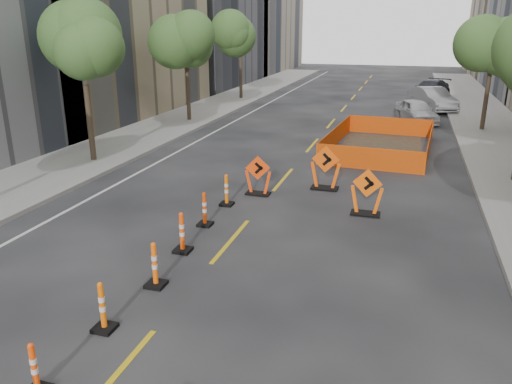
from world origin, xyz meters
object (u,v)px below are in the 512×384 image
(channelizer_1, at_px, (34,368))
(parked_car_mid, at_px, (432,99))
(chevron_sign_right, at_px, (367,192))
(chevron_sign_left, at_px, (258,175))
(parked_car_near, at_px, (416,111))
(parked_car_far, at_px, (430,90))
(channelizer_4, at_px, (182,232))
(chevron_sign_center, at_px, (325,168))
(channelizer_6, at_px, (226,190))
(channelizer_2, at_px, (102,306))
(channelizer_5, at_px, (205,209))
(channelizer_3, at_px, (155,265))

(channelizer_1, relative_size, parked_car_mid, 0.19)
(chevron_sign_right, bearing_deg, chevron_sign_left, 170.92)
(parked_car_near, xyz_separation_m, parked_car_far, (1.06, 10.64, 0.06))
(channelizer_4, bearing_deg, parked_car_mid, 75.05)
(channelizer_4, xyz_separation_m, chevron_sign_right, (4.34, 4.11, 0.20))
(chevron_sign_right, distance_m, parked_car_near, 16.78)
(parked_car_mid, bearing_deg, chevron_sign_center, -125.79)
(channelizer_6, xyz_separation_m, parked_car_near, (5.96, 17.14, 0.17))
(chevron_sign_right, bearing_deg, channelizer_1, -109.89)
(channelizer_2, height_order, parked_car_near, parked_car_near)
(parked_car_near, bearing_deg, channelizer_6, -130.65)
(channelizer_6, bearing_deg, channelizer_5, -90.38)
(channelizer_1, relative_size, chevron_sign_left, 0.67)
(channelizer_3, height_order, parked_car_near, parked_car_near)
(channelizer_4, height_order, chevron_sign_right, chevron_sign_right)
(channelizer_5, bearing_deg, parked_car_far, 76.64)
(channelizer_3, distance_m, chevron_sign_right, 7.26)
(channelizer_5, xyz_separation_m, chevron_sign_right, (4.47, 2.27, 0.23))
(channelizer_1, distance_m, parked_car_near, 26.99)
(channelizer_3, distance_m, parked_car_near, 23.36)
(channelizer_6, distance_m, parked_car_near, 18.15)
(channelizer_5, height_order, parked_car_near, parked_car_near)
(channelizer_2, xyz_separation_m, parked_car_near, (5.81, 24.51, 0.18))
(channelizer_1, height_order, parked_car_mid, parked_car_mid)
(channelizer_2, distance_m, channelizer_3, 1.85)
(channelizer_5, height_order, parked_car_mid, parked_car_mid)
(chevron_sign_right, xyz_separation_m, parked_car_far, (2.57, 27.35, 0.01))
(chevron_sign_center, distance_m, chevron_sign_right, 2.74)
(channelizer_6, distance_m, chevron_sign_left, 1.51)
(channelizer_6, xyz_separation_m, chevron_sign_left, (0.68, 1.33, 0.17))
(channelizer_4, bearing_deg, chevron_sign_center, 66.88)
(chevron_sign_right, height_order, parked_car_near, chevron_sign_right)
(parked_car_near, bearing_deg, chevron_sign_right, -116.62)
(parked_car_far, bearing_deg, parked_car_mid, -71.68)
(channelizer_2, height_order, parked_car_mid, parked_car_mid)
(chevron_sign_left, distance_m, parked_car_near, 16.67)
(chevron_sign_left, xyz_separation_m, parked_car_near, (5.29, 15.81, -0.01))
(parked_car_far, bearing_deg, channelizer_4, -84.02)
(channelizer_1, relative_size, channelizer_2, 0.90)
(channelizer_3, bearing_deg, channelizer_6, 93.14)
(channelizer_1, height_order, parked_car_near, parked_car_near)
(channelizer_1, distance_m, channelizer_6, 9.21)
(parked_car_far, bearing_deg, channelizer_2, -82.70)
(chevron_sign_center, bearing_deg, channelizer_2, -106.41)
(channelizer_3, relative_size, parked_car_mid, 0.23)
(channelizer_5, distance_m, parked_car_mid, 25.03)
(channelizer_3, relative_size, chevron_sign_left, 0.77)
(chevron_sign_left, bearing_deg, chevron_sign_center, 14.06)
(channelizer_1, bearing_deg, parked_car_mid, 77.58)
(channelizer_3, distance_m, parked_car_mid, 28.50)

